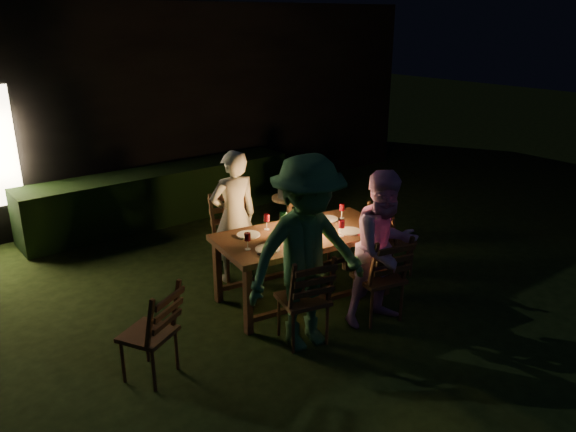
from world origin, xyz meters
TOP-DOWN VIEW (x-y plane):
  - garden_envelope at (-0.01, 6.15)m, footprint 40.00×40.00m
  - dining_table at (-0.43, 0.44)m, footprint 1.99×1.20m
  - chair_near_left at (-0.99, -0.26)m, footprint 0.53×0.56m
  - chair_near_right at (-0.10, -0.39)m, footprint 0.54×0.56m
  - chair_far_left at (-0.76, 1.27)m, footprint 0.57×0.60m
  - chair_far_right at (0.23, 1.11)m, footprint 0.54×0.56m
  - chair_end at (0.78, 0.25)m, footprint 0.49×0.46m
  - chair_spare at (-2.39, 0.11)m, footprint 0.57×0.58m
  - person_house_side at (-0.75, 1.31)m, footprint 0.62×0.46m
  - person_opp_right at (-0.11, -0.44)m, footprint 0.86×0.72m
  - person_opp_left at (-1.00, -0.31)m, footprint 1.29×0.86m
  - lantern at (-0.37, 0.48)m, footprint 0.16×0.16m
  - plate_far_left at (-0.94, 0.74)m, footprint 0.25×0.25m
  - plate_near_left at (-1.01, 0.30)m, footprint 0.25×0.25m
  - plate_far_right at (0.05, 0.59)m, footprint 0.25×0.25m
  - plate_near_right at (-0.02, 0.15)m, footprint 0.25×0.25m
  - wineglass_a at (-0.69, 0.76)m, footprint 0.06×0.06m
  - wineglass_b at (-1.16, 0.42)m, footprint 0.06×0.06m
  - wineglass_c at (-0.18, 0.11)m, footprint 0.06×0.06m
  - wineglass_d at (0.21, 0.52)m, footprint 0.06×0.06m
  - wineglass_e at (-0.58, 0.15)m, footprint 0.06×0.06m
  - bottle_table at (-0.68, 0.47)m, footprint 0.07×0.07m
  - napkin_left at (-0.63, 0.14)m, footprint 0.18×0.14m
  - napkin_right at (0.07, 0.06)m, footprint 0.18×0.14m
  - phone at (-1.09, 0.23)m, footprint 0.14×0.07m
  - side_table at (0.51, 1.91)m, footprint 0.47×0.47m
  - ice_bucket at (0.51, 1.91)m, footprint 0.30×0.30m
  - bottle_bucket_a at (0.46, 1.87)m, footprint 0.07×0.07m
  - bottle_bucket_b at (0.56, 1.95)m, footprint 0.07×0.07m

SIDE VIEW (x-z plane):
  - chair_spare at x=-2.39m, z-range -0.18..0.74m
  - chair_end at x=0.78m, z-range -0.19..0.76m
  - chair_far_right at x=0.23m, z-range -0.19..0.78m
  - chair_near_left at x=-0.99m, z-range -0.19..0.78m
  - chair_near_right at x=-0.10m, z-range -0.20..0.80m
  - chair_far_left at x=-0.76m, z-range -0.21..0.86m
  - side_table at x=0.51m, z-range 0.24..0.87m
  - dining_table at x=-0.43m, z-range 0.31..1.09m
  - ice_bucket at x=0.51m, z-range 0.63..0.85m
  - phone at x=-1.09m, z-range 0.78..0.79m
  - napkin_left at x=-0.63m, z-range 0.78..0.79m
  - napkin_right at x=0.07m, z-range 0.78..0.79m
  - plate_far_left at x=-0.94m, z-range 0.78..0.79m
  - plate_near_left at x=-1.01m, z-range 0.78..0.79m
  - plate_far_right at x=0.05m, z-range 0.78..0.79m
  - plate_near_right at x=-0.02m, z-range 0.78..0.79m
  - person_house_side at x=-0.75m, z-range 0.00..1.57m
  - bottle_bucket_a at x=0.46m, z-range 0.63..0.95m
  - bottle_bucket_b at x=0.56m, z-range 0.63..0.95m
  - person_opp_right at x=-0.11m, z-range 0.00..1.60m
  - wineglass_a at x=-0.69m, z-range 0.78..0.95m
  - wineglass_b at x=-1.16m, z-range 0.78..0.95m
  - wineglass_c at x=-0.18m, z-range 0.78..0.95m
  - wineglass_d at x=0.21m, z-range 0.78..0.95m
  - wineglass_e at x=-0.58m, z-range 0.78..0.95m
  - bottle_table at x=-0.68m, z-range 0.78..1.06m
  - person_opp_left at x=-1.00m, z-range 0.00..1.86m
  - lantern at x=-0.37m, z-range 0.76..1.11m
  - garden_envelope at x=-0.01m, z-range -0.02..3.18m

